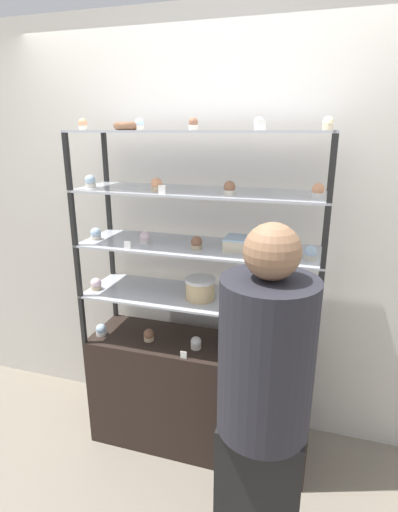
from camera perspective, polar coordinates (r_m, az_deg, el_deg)
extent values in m
plane|color=gray|center=(2.86, 0.00, -24.86)|extent=(20.00, 20.00, 0.00)
cube|color=silver|center=(2.52, 2.34, 3.16)|extent=(8.00, 0.05, 2.60)
cube|color=black|center=(2.63, 0.00, -19.10)|extent=(1.34, 0.41, 0.71)
cube|color=black|center=(2.76, -11.97, -5.44)|extent=(0.02, 0.02, 0.30)
cube|color=black|center=(2.45, 16.39, -8.88)|extent=(0.02, 0.02, 0.30)
cube|color=black|center=(2.47, -16.29, -8.70)|extent=(0.02, 0.02, 0.30)
cube|color=black|center=(2.11, 16.13, -13.41)|extent=(0.02, 0.02, 0.30)
cube|color=#B7BCC6|center=(2.30, 0.00, -5.91)|extent=(1.34, 0.41, 0.01)
cube|color=black|center=(2.66, -12.37, 0.58)|extent=(0.02, 0.02, 0.30)
cube|color=black|center=(2.34, 17.03, -2.19)|extent=(0.02, 0.02, 0.30)
cube|color=black|center=(2.35, -16.91, -2.05)|extent=(0.02, 0.02, 0.30)
cube|color=black|center=(1.98, 16.87, -5.83)|extent=(0.02, 0.02, 0.30)
cube|color=#B7BCC6|center=(2.20, 0.00, 1.36)|extent=(1.34, 0.41, 0.01)
cube|color=black|center=(2.59, -12.81, 7.01)|extent=(0.02, 0.02, 0.30)
cube|color=black|center=(2.26, 17.71, 5.08)|extent=(0.02, 0.02, 0.30)
cube|color=black|center=(2.27, -17.59, 5.17)|extent=(0.02, 0.02, 0.30)
cube|color=black|center=(1.88, 17.68, 2.70)|extent=(0.02, 0.02, 0.30)
cube|color=#B7BCC6|center=(2.13, 0.00, 9.20)|extent=(1.34, 0.41, 0.01)
cube|color=black|center=(2.55, -13.28, 13.70)|extent=(0.02, 0.02, 0.30)
cube|color=black|center=(2.21, 18.45, 12.75)|extent=(0.02, 0.02, 0.30)
cube|color=black|center=(2.23, -18.31, 12.79)|extent=(0.02, 0.02, 0.30)
cube|color=black|center=(1.83, 18.57, 11.90)|extent=(0.02, 0.02, 0.30)
cube|color=#B7BCC6|center=(2.11, 0.00, 17.38)|extent=(1.34, 0.41, 0.01)
cylinder|color=#DBBC84|center=(2.25, 0.17, -4.90)|extent=(0.16, 0.16, 0.10)
cylinder|color=white|center=(2.22, 0.17, -3.44)|extent=(0.17, 0.17, 0.02)
cube|color=beige|center=(2.12, 6.57, 1.61)|extent=(0.21, 0.15, 0.06)
cube|color=silver|center=(2.11, 6.60, 2.49)|extent=(0.21, 0.15, 0.01)
cylinder|color=white|center=(2.59, -13.78, -10.66)|extent=(0.06, 0.06, 0.02)
sphere|color=silver|center=(2.57, -13.82, -10.08)|extent=(0.06, 0.06, 0.06)
cylinder|color=#CCB28C|center=(2.48, -7.16, -11.60)|extent=(0.06, 0.06, 0.02)
sphere|color=#8C5B42|center=(2.46, -7.19, -11.00)|extent=(0.06, 0.06, 0.06)
cylinder|color=beige|center=(2.38, -0.36, -12.79)|extent=(0.06, 0.06, 0.02)
sphere|color=white|center=(2.36, -0.36, -12.17)|extent=(0.06, 0.06, 0.06)
cylinder|color=beige|center=(2.32, 7.26, -13.78)|extent=(0.06, 0.06, 0.02)
sphere|color=#E5996B|center=(2.30, 7.29, -13.15)|extent=(0.06, 0.06, 0.06)
cylinder|color=white|center=(2.30, 14.58, -14.48)|extent=(0.06, 0.06, 0.02)
sphere|color=silver|center=(2.29, 14.64, -13.85)|extent=(0.06, 0.06, 0.06)
cube|color=white|center=(2.28, -2.23, -13.94)|extent=(0.04, 0.00, 0.04)
cylinder|color=#CCB28C|center=(2.47, -14.46, -4.38)|extent=(0.06, 0.06, 0.02)
sphere|color=silver|center=(2.46, -14.51, -3.76)|extent=(0.06, 0.06, 0.06)
cylinder|color=beige|center=(2.12, 15.00, -8.11)|extent=(0.06, 0.06, 0.02)
sphere|color=silver|center=(2.11, 15.06, -7.41)|extent=(0.06, 0.06, 0.06)
cube|color=white|center=(2.06, 6.68, -8.11)|extent=(0.04, 0.00, 0.04)
cylinder|color=beige|center=(2.39, -14.50, 2.59)|extent=(0.06, 0.06, 0.02)
sphere|color=silver|center=(2.39, -14.55, 3.24)|extent=(0.06, 0.06, 0.06)
cylinder|color=white|center=(2.25, -7.72, 2.05)|extent=(0.06, 0.06, 0.02)
sphere|color=silver|center=(2.24, -7.75, 2.73)|extent=(0.06, 0.06, 0.06)
cylinder|color=#CCB28C|center=(2.13, -0.35, 1.33)|extent=(0.06, 0.06, 0.02)
sphere|color=#8C5B42|center=(2.12, -0.35, 2.05)|extent=(0.06, 0.06, 0.06)
cylinder|color=beige|center=(2.03, 15.59, -0.16)|extent=(0.06, 0.06, 0.02)
sphere|color=silver|center=(2.02, 15.66, 0.59)|extent=(0.06, 0.06, 0.06)
cube|color=white|center=(2.15, -10.20, 1.49)|extent=(0.04, 0.00, 0.04)
cylinder|color=beige|center=(2.32, -15.23, 9.73)|extent=(0.06, 0.06, 0.02)
sphere|color=silver|center=(2.31, -15.29, 10.43)|extent=(0.06, 0.06, 0.06)
cylinder|color=#CCB28C|center=(2.11, -6.07, 9.52)|extent=(0.06, 0.06, 0.02)
sphere|color=#E5996B|center=(2.10, -6.10, 10.28)|extent=(0.06, 0.06, 0.06)
cylinder|color=beige|center=(1.97, 4.36, 9.02)|extent=(0.06, 0.06, 0.02)
sphere|color=#8C5B42|center=(1.97, 4.38, 9.84)|extent=(0.06, 0.06, 0.06)
cylinder|color=white|center=(1.97, 16.59, 8.31)|extent=(0.06, 0.06, 0.02)
sphere|color=#E5996B|center=(1.96, 16.67, 9.13)|extent=(0.06, 0.06, 0.06)
cube|color=white|center=(2.00, -5.33, 9.39)|extent=(0.04, 0.00, 0.04)
cylinder|color=beige|center=(2.30, -16.21, 17.18)|extent=(0.04, 0.04, 0.02)
sphere|color=#E5996B|center=(2.30, -16.27, 17.79)|extent=(0.05, 0.05, 0.05)
cylinder|color=beige|center=(2.18, -8.45, 17.67)|extent=(0.04, 0.04, 0.02)
sphere|color=silver|center=(2.18, -8.48, 18.31)|extent=(0.05, 0.05, 0.05)
cylinder|color=beige|center=(2.02, -0.80, 17.87)|extent=(0.04, 0.04, 0.02)
sphere|color=#8C5B42|center=(2.02, -0.80, 18.56)|extent=(0.05, 0.05, 0.05)
cylinder|color=white|center=(1.95, 8.56, 17.70)|extent=(0.04, 0.04, 0.02)
sphere|color=white|center=(1.95, 8.59, 18.42)|extent=(0.05, 0.05, 0.05)
cylinder|color=#CCB28C|center=(1.95, 17.90, 17.08)|extent=(0.04, 0.04, 0.02)
sphere|color=#F4EAB2|center=(1.95, 17.97, 17.80)|extent=(0.05, 0.05, 0.05)
cube|color=white|center=(1.85, 8.92, 18.02)|extent=(0.04, 0.00, 0.04)
torus|color=brown|center=(2.22, -10.21, 17.81)|extent=(0.15, 0.15, 0.04)
cube|color=black|center=(2.09, 8.43, -30.72)|extent=(0.36, 0.20, 0.75)
cylinder|color=#26262D|center=(1.63, 9.55, -14.05)|extent=(0.38, 0.38, 0.65)
sphere|color=#936B4C|center=(1.46, 10.41, 0.63)|extent=(0.21, 0.21, 0.21)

